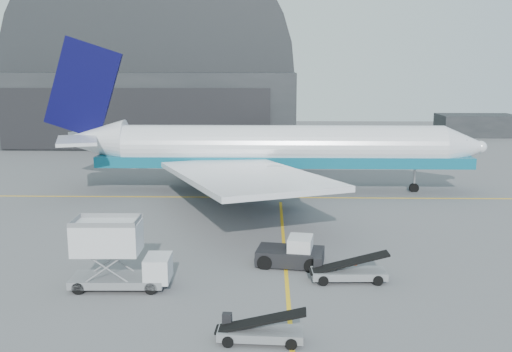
{
  "coord_description": "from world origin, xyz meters",
  "views": [
    {
      "loc": [
        -1.12,
        -36.35,
        13.25
      ],
      "look_at": [
        -2.18,
        8.35,
        4.5
      ],
      "focal_mm": 40.0,
      "sensor_mm": 36.0,
      "label": 1
    }
  ],
  "objects_px": {
    "belt_loader_b": "(348,272)",
    "catering_truck": "(116,255)",
    "pushback_tug": "(292,254)",
    "belt_loader_a": "(259,332)",
    "airliner": "(265,149)"
  },
  "relations": [
    {
      "from": "belt_loader_b",
      "to": "catering_truck",
      "type": "bearing_deg",
      "value": -176.22
    },
    {
      "from": "pushback_tug",
      "to": "belt_loader_b",
      "type": "relative_size",
      "value": 0.96
    },
    {
      "from": "catering_truck",
      "to": "belt_loader_b",
      "type": "relative_size",
      "value": 1.21
    },
    {
      "from": "catering_truck",
      "to": "belt_loader_a",
      "type": "bearing_deg",
      "value": -38.42
    },
    {
      "from": "pushback_tug",
      "to": "belt_loader_a",
      "type": "xyz_separation_m",
      "value": [
        -2.01,
        -10.87,
        -0.25
      ]
    },
    {
      "from": "pushback_tug",
      "to": "belt_loader_a",
      "type": "height_order",
      "value": "pushback_tug"
    },
    {
      "from": "catering_truck",
      "to": "belt_loader_a",
      "type": "distance_m",
      "value": 11.01
    },
    {
      "from": "belt_loader_b",
      "to": "pushback_tug",
      "type": "bearing_deg",
      "value": 137.81
    },
    {
      "from": "catering_truck",
      "to": "belt_loader_a",
      "type": "xyz_separation_m",
      "value": [
        8.67,
        -6.6,
        -1.55
      ]
    },
    {
      "from": "belt_loader_a",
      "to": "belt_loader_b",
      "type": "height_order",
      "value": "belt_loader_b"
    },
    {
      "from": "catering_truck",
      "to": "belt_loader_a",
      "type": "relative_size",
      "value": 1.34
    },
    {
      "from": "airliner",
      "to": "belt_loader_a",
      "type": "distance_m",
      "value": 33.9
    },
    {
      "from": "catering_truck",
      "to": "pushback_tug",
      "type": "bearing_deg",
      "value": 20.61
    },
    {
      "from": "belt_loader_a",
      "to": "catering_truck",
      "type": "bearing_deg",
      "value": 145.84
    },
    {
      "from": "airliner",
      "to": "pushback_tug",
      "type": "height_order",
      "value": "airliner"
    }
  ]
}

